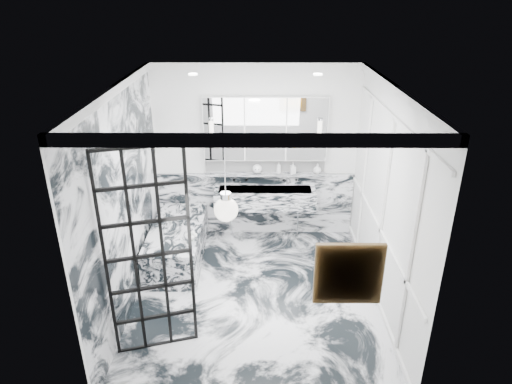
{
  "coord_description": "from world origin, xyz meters",
  "views": [
    {
      "loc": [
        0.03,
        -5.04,
        3.8
      ],
      "look_at": [
        0.01,
        0.5,
        1.31
      ],
      "focal_mm": 32.0,
      "sensor_mm": 36.0,
      "label": 1
    }
  ],
  "objects_px": {
    "mirror_cabinet": "(265,129)",
    "bathtub": "(177,243)",
    "crittall_door": "(149,256)",
    "trough_sink": "(265,198)"
  },
  "relations": [
    {
      "from": "trough_sink",
      "to": "bathtub",
      "type": "relative_size",
      "value": 0.97
    },
    {
      "from": "crittall_door",
      "to": "mirror_cabinet",
      "type": "relative_size",
      "value": 1.27
    },
    {
      "from": "crittall_door",
      "to": "bathtub",
      "type": "distance_m",
      "value": 2.05
    },
    {
      "from": "trough_sink",
      "to": "bathtub",
      "type": "height_order",
      "value": "trough_sink"
    },
    {
      "from": "mirror_cabinet",
      "to": "bathtub",
      "type": "height_order",
      "value": "mirror_cabinet"
    },
    {
      "from": "mirror_cabinet",
      "to": "bathtub",
      "type": "xyz_separation_m",
      "value": [
        -1.32,
        -0.83,
        -1.54
      ]
    },
    {
      "from": "trough_sink",
      "to": "mirror_cabinet",
      "type": "xyz_separation_m",
      "value": [
        -0.0,
        0.17,
        1.09
      ]
    },
    {
      "from": "crittall_door",
      "to": "mirror_cabinet",
      "type": "xyz_separation_m",
      "value": [
        1.27,
        2.66,
        0.61
      ]
    },
    {
      "from": "crittall_door",
      "to": "mirror_cabinet",
      "type": "bearing_deg",
      "value": 48.92
    },
    {
      "from": "trough_sink",
      "to": "mirror_cabinet",
      "type": "bearing_deg",
      "value": 90.0
    }
  ]
}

